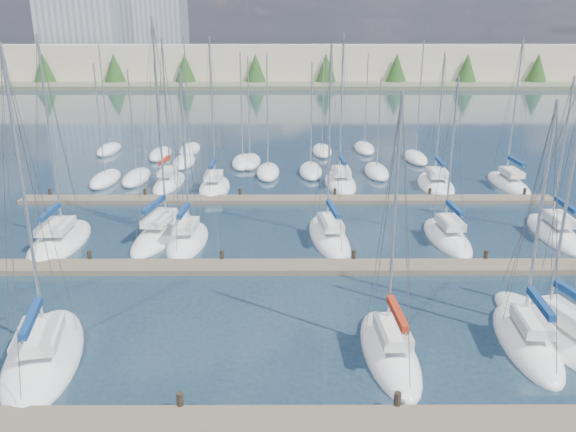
{
  "coord_description": "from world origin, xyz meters",
  "views": [
    {
      "loc": [
        -0.07,
        -14.54,
        13.44
      ],
      "look_at": [
        0.0,
        14.0,
        4.0
      ],
      "focal_mm": 35.0,
      "sensor_mm": 36.0,
      "label": 1
    }
  ],
  "objects_px": {
    "sailboat_d": "(389,351)",
    "sailboat_m": "(554,233)",
    "sailboat_j": "(188,240)",
    "sailboat_q": "(436,184)",
    "sailboat_p": "(340,182)",
    "sailboat_c": "(44,355)",
    "sailboat_h": "(60,241)",
    "sailboat_k": "(329,237)",
    "sailboat_e": "(526,341)",
    "sailboat_n": "(169,183)",
    "sailboat_l": "(447,237)",
    "sailboat_o": "(215,187)",
    "sailboat_r": "(508,184)",
    "sailboat_f": "(557,335)",
    "sailboat_i": "(163,232)"
  },
  "relations": [
    {
      "from": "sailboat_d",
      "to": "sailboat_m",
      "type": "distance_m",
      "value": 20.51
    },
    {
      "from": "sailboat_j",
      "to": "sailboat_q",
      "type": "xyz_separation_m",
      "value": [
        20.13,
        14.31,
        -0.01
      ]
    },
    {
      "from": "sailboat_j",
      "to": "sailboat_p",
      "type": "distance_m",
      "value": 18.91
    },
    {
      "from": "sailboat_c",
      "to": "sailboat_q",
      "type": "xyz_separation_m",
      "value": [
        24.02,
        28.19,
        -0.01
      ]
    },
    {
      "from": "sailboat_h",
      "to": "sailboat_k",
      "type": "relative_size",
      "value": 1.04
    },
    {
      "from": "sailboat_e",
      "to": "sailboat_h",
      "type": "height_order",
      "value": "sailboat_h"
    },
    {
      "from": "sailboat_n",
      "to": "sailboat_c",
      "type": "relative_size",
      "value": 0.99
    },
    {
      "from": "sailboat_k",
      "to": "sailboat_c",
      "type": "xyz_separation_m",
      "value": [
        -13.34,
        -14.54,
        -0.01
      ]
    },
    {
      "from": "sailboat_l",
      "to": "sailboat_e",
      "type": "relative_size",
      "value": 0.99
    },
    {
      "from": "sailboat_h",
      "to": "sailboat_o",
      "type": "distance_m",
      "value": 15.93
    },
    {
      "from": "sailboat_r",
      "to": "sailboat_c",
      "type": "distance_m",
      "value": 41.78
    },
    {
      "from": "sailboat_l",
      "to": "sailboat_q",
      "type": "xyz_separation_m",
      "value": [
        2.7,
        13.74,
        -0.01
      ]
    },
    {
      "from": "sailboat_h",
      "to": "sailboat_o",
      "type": "relative_size",
      "value": 1.02
    },
    {
      "from": "sailboat_d",
      "to": "sailboat_o",
      "type": "distance_m",
      "value": 29.06
    },
    {
      "from": "sailboat_f",
      "to": "sailboat_k",
      "type": "distance_m",
      "value": 16.07
    },
    {
      "from": "sailboat_i",
      "to": "sailboat_j",
      "type": "height_order",
      "value": "sailboat_i"
    },
    {
      "from": "sailboat_o",
      "to": "sailboat_k",
      "type": "bearing_deg",
      "value": -54.17
    },
    {
      "from": "sailboat_l",
      "to": "sailboat_e",
      "type": "bearing_deg",
      "value": -92.57
    },
    {
      "from": "sailboat_n",
      "to": "sailboat_o",
      "type": "relative_size",
      "value": 0.99
    },
    {
      "from": "sailboat_l",
      "to": "sailboat_h",
      "type": "distance_m",
      "value": 25.91
    },
    {
      "from": "sailboat_l",
      "to": "sailboat_d",
      "type": "relative_size",
      "value": 0.96
    },
    {
      "from": "sailboat_k",
      "to": "sailboat_h",
      "type": "bearing_deg",
      "value": 176.3
    },
    {
      "from": "sailboat_n",
      "to": "sailboat_q",
      "type": "bearing_deg",
      "value": 2.58
    },
    {
      "from": "sailboat_i",
      "to": "sailboat_d",
      "type": "distance_m",
      "value": 20.07
    },
    {
      "from": "sailboat_f",
      "to": "sailboat_l",
      "type": "relative_size",
      "value": 1.13
    },
    {
      "from": "sailboat_r",
      "to": "sailboat_o",
      "type": "bearing_deg",
      "value": -177.94
    },
    {
      "from": "sailboat_n",
      "to": "sailboat_e",
      "type": "xyz_separation_m",
      "value": [
        21.56,
        -27.64,
        -0.01
      ]
    },
    {
      "from": "sailboat_e",
      "to": "sailboat_n",
      "type": "bearing_deg",
      "value": 132.59
    },
    {
      "from": "sailboat_r",
      "to": "sailboat_f",
      "type": "bearing_deg",
      "value": -106.72
    },
    {
      "from": "sailboat_c",
      "to": "sailboat_k",
      "type": "bearing_deg",
      "value": 35.27
    },
    {
      "from": "sailboat_n",
      "to": "sailboat_q",
      "type": "distance_m",
      "value": 24.33
    },
    {
      "from": "sailboat_r",
      "to": "sailboat_q",
      "type": "bearing_deg",
      "value": -179.19
    },
    {
      "from": "sailboat_l",
      "to": "sailboat_d",
      "type": "bearing_deg",
      "value": -116.47
    },
    {
      "from": "sailboat_p",
      "to": "sailboat_o",
      "type": "relative_size",
      "value": 1.02
    },
    {
      "from": "sailboat_d",
      "to": "sailboat_o",
      "type": "bearing_deg",
      "value": 109.62
    },
    {
      "from": "sailboat_f",
      "to": "sailboat_o",
      "type": "height_order",
      "value": "sailboat_o"
    },
    {
      "from": "sailboat_f",
      "to": "sailboat_h",
      "type": "relative_size",
      "value": 0.93
    },
    {
      "from": "sailboat_l",
      "to": "sailboat_e",
      "type": "height_order",
      "value": "sailboat_e"
    },
    {
      "from": "sailboat_j",
      "to": "sailboat_o",
      "type": "xyz_separation_m",
      "value": [
        0.14,
        13.3,
        0.01
      ]
    },
    {
      "from": "sailboat_n",
      "to": "sailboat_e",
      "type": "bearing_deg",
      "value": -48.23
    },
    {
      "from": "sailboat_k",
      "to": "sailboat_p",
      "type": "xyz_separation_m",
      "value": [
        2.07,
        14.33,
        -0.0
      ]
    },
    {
      "from": "sailboat_i",
      "to": "sailboat_p",
      "type": "relative_size",
      "value": 1.08
    },
    {
      "from": "sailboat_m",
      "to": "sailboat_c",
      "type": "xyz_separation_m",
      "value": [
        -28.94,
        -15.21,
        0.0
      ]
    },
    {
      "from": "sailboat_c",
      "to": "sailboat_o",
      "type": "distance_m",
      "value": 27.47
    },
    {
      "from": "sailboat_l",
      "to": "sailboat_j",
      "type": "relative_size",
      "value": 0.96
    },
    {
      "from": "sailboat_e",
      "to": "sailboat_d",
      "type": "bearing_deg",
      "value": -167.84
    },
    {
      "from": "sailboat_m",
      "to": "sailboat_c",
      "type": "relative_size",
      "value": 0.83
    },
    {
      "from": "sailboat_n",
      "to": "sailboat_h",
      "type": "xyz_separation_m",
      "value": [
        -4.28,
        -14.93,
        -0.02
      ]
    },
    {
      "from": "sailboat_r",
      "to": "sailboat_k",
      "type": "bearing_deg",
      "value": -141.99
    },
    {
      "from": "sailboat_d",
      "to": "sailboat_k",
      "type": "relative_size",
      "value": 0.89
    }
  ]
}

